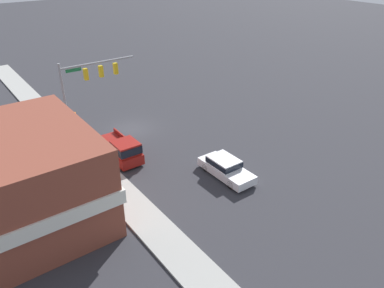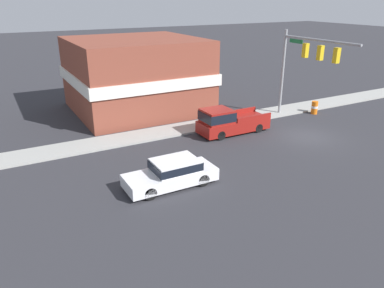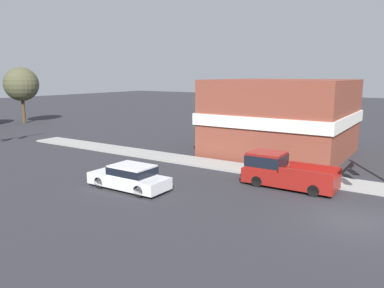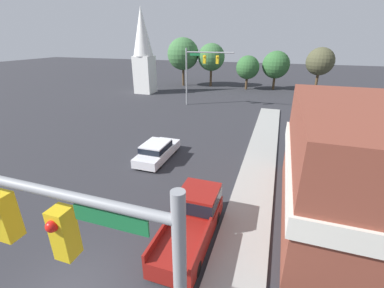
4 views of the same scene
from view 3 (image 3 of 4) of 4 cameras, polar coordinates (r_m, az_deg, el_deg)
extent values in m
plane|color=#2D2D33|center=(18.78, 23.20, -10.64)|extent=(200.00, 200.00, 0.00)
cube|color=#9E9E99|center=(24.13, 25.67, -6.01)|extent=(2.40, 60.00, 0.14)
cylinder|color=black|center=(22.49, -13.92, -5.73)|extent=(0.22, 0.66, 0.66)
cylinder|color=black|center=(23.61, -10.94, -4.83)|extent=(0.22, 0.66, 0.66)
cylinder|color=black|center=(20.45, -8.08, -7.16)|extent=(0.22, 0.66, 0.66)
cylinder|color=black|center=(21.67, -5.15, -6.08)|extent=(0.22, 0.66, 0.66)
cube|color=silver|center=(21.97, -9.63, -5.47)|extent=(1.89, 4.89, 0.65)
cube|color=silver|center=(21.61, -9.11, -4.00)|extent=(1.74, 2.34, 0.61)
cube|color=black|center=(21.61, -9.11, -4.00)|extent=(1.76, 2.44, 0.42)
cylinder|color=black|center=(22.43, 9.89, -5.62)|extent=(0.22, 0.66, 0.66)
cylinder|color=black|center=(23.99, 11.56, -4.61)|extent=(0.22, 0.66, 0.66)
cylinder|color=black|center=(21.41, 18.04, -6.77)|extent=(0.22, 0.66, 0.66)
cylinder|color=black|center=(23.04, 19.21, -5.63)|extent=(0.22, 0.66, 0.66)
cube|color=maroon|center=(22.59, 14.64, -4.97)|extent=(1.96, 5.31, 0.85)
cube|color=maroon|center=(22.85, 11.31, -2.35)|extent=(1.87, 2.02, 0.92)
cube|color=black|center=(22.85, 11.31, -2.35)|extent=(1.89, 2.10, 0.65)
cube|color=maroon|center=(21.25, 16.87, -4.38)|extent=(0.12, 2.99, 0.35)
cube|color=maroon|center=(22.98, 18.19, -3.34)|extent=(0.12, 2.99, 0.35)
cube|color=brown|center=(31.95, 13.48, 4.05)|extent=(10.20, 10.49, 6.11)
cube|color=silver|center=(31.95, 13.48, 4.03)|extent=(10.50, 10.79, 0.90)
cylinder|color=#4C3823|center=(55.72, -24.28, 4.57)|extent=(0.44, 0.44, 3.22)
sphere|color=#4C4C33|center=(55.51, -24.57, 8.29)|extent=(4.49, 4.49, 4.49)
camera|label=1|loc=(46.71, -12.98, 22.04)|focal=35.00mm
camera|label=2|loc=(22.18, -60.02, 12.82)|focal=35.00mm
camera|label=4|loc=(24.04, 39.43, 13.91)|focal=24.00mm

